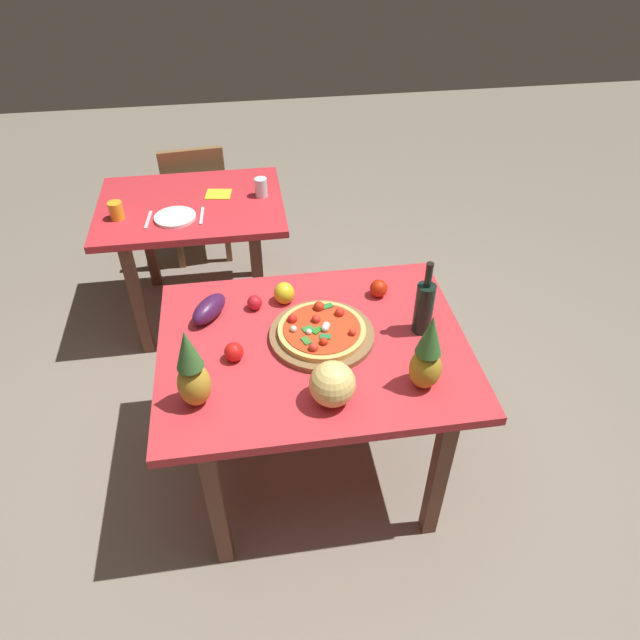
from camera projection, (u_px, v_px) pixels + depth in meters
The scene contains 21 objects.
ground_plane at pixel (314, 458), 2.79m from camera, with size 10.00×10.00×0.00m, color gray.
display_table at pixel (313, 359), 2.36m from camera, with size 1.24×0.97×0.76m.
background_table at pixel (193, 221), 3.26m from camera, with size 1.02×0.77×0.76m.
dining_chair at pixel (196, 196), 3.82m from camera, with size 0.43×0.43×0.85m.
pizza_board at pixel (322, 335), 2.32m from camera, with size 0.43×0.43×0.03m, color brown.
pizza at pixel (322, 329), 2.31m from camera, with size 0.36×0.36×0.06m.
wine_bottle at pixel (424, 307), 2.29m from camera, with size 0.08×0.08×0.33m.
pineapple_left at pixel (192, 372), 1.97m from camera, with size 0.12×0.12×0.34m.
pineapple_right at pixel (427, 356), 2.04m from camera, with size 0.12×0.12×0.33m.
melon at pixel (332, 384), 2.02m from camera, with size 0.17×0.17×0.17m, color #E8CA70.
bell_pepper at pixel (284, 293), 2.48m from camera, with size 0.09×0.09×0.10m, color yellow.
eggplant at pixel (209, 309), 2.40m from camera, with size 0.20×0.09×0.09m, color #3F1740.
tomato_by_bottle at pixel (379, 288), 2.52m from camera, with size 0.08×0.08×0.08m, color red.
tomato_at_corner at pixel (234, 352), 2.21m from camera, with size 0.08×0.08×0.08m, color red.
tomato_near_board at pixel (255, 302), 2.45m from camera, with size 0.06×0.06×0.06m, color red.
drinking_glass_juice at pixel (116, 211), 3.03m from camera, with size 0.07×0.07×0.09m, color gold.
drinking_glass_water at pixel (261, 187), 3.22m from camera, with size 0.07×0.07×0.10m, color silver.
dinner_plate at pixel (175, 217), 3.05m from camera, with size 0.22×0.22×0.02m, color white.
fork_utensil at pixel (148, 220), 3.04m from camera, with size 0.02×0.18×0.01m, color silver.
knife_utensil at pixel (202, 216), 3.07m from camera, with size 0.02×0.18×0.01m, color silver.
napkin_folded at pixel (218, 194), 3.26m from camera, with size 0.14×0.12×0.01m, color yellow.
Camera 1 is at (-0.23, -1.69, 2.31)m, focal length 32.25 mm.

